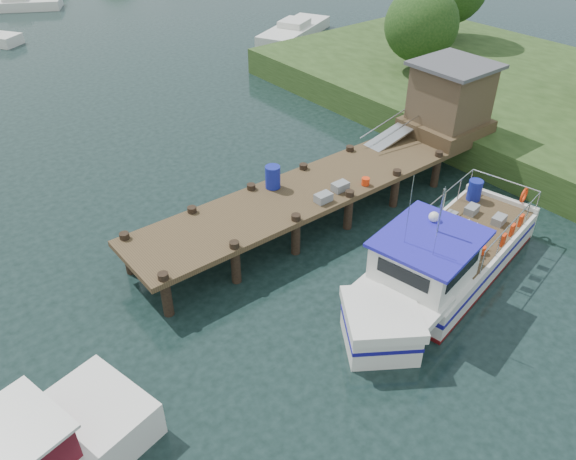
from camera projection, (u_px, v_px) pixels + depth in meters
ground_plane at (284, 231)px, 20.84m from camera, size 160.00×160.00×0.00m
near_shore at (560, 83)px, 27.85m from camera, size 16.00×30.00×7.76m
dock at (409, 129)px, 22.90m from camera, size 16.60×3.00×4.78m
lobster_boat at (439, 265)px, 17.81m from camera, size 9.84×4.39×4.70m
moored_far at (17, 4)px, 48.07m from camera, size 7.43×5.51×1.21m
moored_c at (294, 30)px, 41.39m from camera, size 7.90×5.56×1.19m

